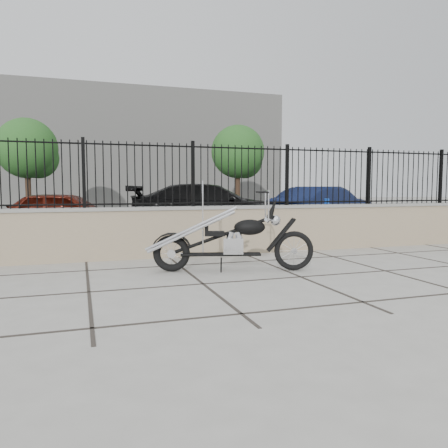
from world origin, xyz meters
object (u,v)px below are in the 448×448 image
car_red (66,214)px  chopper_motorcycle (230,226)px  car_black (211,207)px  car_blue (324,207)px

car_red → chopper_motorcycle: bearing=-141.2°
car_red → car_black: (4.18, 0.63, 0.10)m
chopper_motorcycle → car_black: (1.59, 6.37, -0.01)m
car_black → car_blue: (3.82, -0.19, -0.04)m
car_red → car_black: bearing=-67.0°
chopper_motorcycle → car_red: bearing=130.2°
car_blue → chopper_motorcycle: bearing=114.5°
chopper_motorcycle → car_red: 6.30m
car_black → car_blue: 3.82m
car_red → car_black: size_ratio=0.73×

